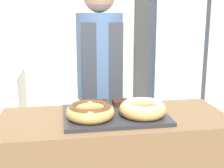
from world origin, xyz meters
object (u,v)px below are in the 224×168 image
(donut_chocolate_glaze, at_px, (90,111))
(brownie_back_left, at_px, (101,104))
(donut_light_glaze, at_px, (143,108))
(serving_tray, at_px, (115,115))
(beverage_fridge, at_px, (168,57))
(brownie_back_right, at_px, (121,103))
(baker_person, at_px, (100,85))

(donut_chocolate_glaze, relative_size, brownie_back_left, 2.85)
(donut_light_glaze, bearing_deg, donut_chocolate_glaze, 180.00)
(serving_tray, xyz_separation_m, beverage_fridge, (0.95, 1.72, 0.07))
(serving_tray, distance_m, donut_chocolate_glaze, 0.18)
(brownie_back_right, xyz_separation_m, baker_person, (-0.08, 0.43, 0.02))
(beverage_fridge, bearing_deg, donut_light_glaze, -113.86)
(donut_light_glaze, bearing_deg, serving_tray, 155.60)
(donut_light_glaze, height_order, beverage_fridge, beverage_fridge)
(brownie_back_right, relative_size, beverage_fridge, 0.05)
(baker_person, relative_size, beverage_fridge, 0.90)
(serving_tray, xyz_separation_m, brownie_back_left, (-0.07, 0.15, 0.03))
(donut_chocolate_glaze, relative_size, beverage_fridge, 0.14)
(donut_chocolate_glaze, height_order, beverage_fridge, beverage_fridge)
(donut_chocolate_glaze, bearing_deg, brownie_back_right, 45.47)
(donut_chocolate_glaze, xyz_separation_m, brownie_back_left, (0.09, 0.22, -0.03))
(brownie_back_right, distance_m, baker_person, 0.44)
(serving_tray, relative_size, donut_chocolate_glaze, 2.22)
(serving_tray, xyz_separation_m, baker_person, (-0.01, 0.59, 0.04))
(brownie_back_right, distance_m, beverage_fridge, 1.80)
(brownie_back_right, bearing_deg, serving_tray, -113.20)
(beverage_fridge, bearing_deg, baker_person, -130.22)
(donut_chocolate_glaze, distance_m, donut_light_glaze, 0.31)
(baker_person, bearing_deg, donut_chocolate_glaze, -102.10)
(baker_person, height_order, beverage_fridge, beverage_fridge)
(donut_chocolate_glaze, height_order, brownie_back_right, donut_chocolate_glaze)
(serving_tray, height_order, donut_chocolate_glaze, donut_chocolate_glaze)
(donut_light_glaze, xyz_separation_m, brownie_back_right, (-0.09, 0.22, -0.03))
(donut_chocolate_glaze, relative_size, brownie_back_right, 2.85)
(serving_tray, bearing_deg, donut_light_glaze, -24.40)
(donut_light_glaze, distance_m, beverage_fridge, 1.96)
(donut_light_glaze, xyz_separation_m, baker_person, (-0.17, 0.66, -0.01))
(brownie_back_left, bearing_deg, serving_tray, -66.80)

